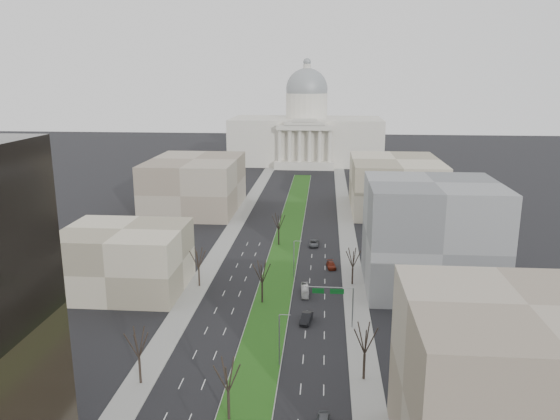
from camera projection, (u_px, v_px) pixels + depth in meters
The scene contains 24 objects.
ground at pixel (286, 245), 152.51m from camera, with size 600.00×600.00×0.00m, color black.
median at pixel (286, 246), 151.51m from camera, with size 8.00×222.03×0.20m.
sidewalk_left at pixel (205, 275), 129.73m from camera, with size 5.00×330.00×0.15m, color gray.
sidewalk_right at pixel (353, 279), 126.89m from camera, with size 5.00×330.00×0.15m, color gray.
capitol at pixel (306, 132), 293.27m from camera, with size 80.00×46.00×55.00m.
building_beige_left at pixel (124, 259), 119.65m from camera, with size 26.00×22.00×14.00m, color gray.
building_tan_right at pixel (518, 394), 62.07m from camera, with size 26.00×24.00×22.00m, color gray.
building_grey_right at pixel (431, 236), 119.78m from camera, with size 28.00×26.00×24.00m, color slate.
building_far_left at pixel (195, 184), 191.87m from camera, with size 30.00×40.00×18.00m, color gray.
building_far_right at pixel (395, 185), 191.03m from camera, with size 30.00×40.00×18.00m, color gray.
tree_left_mid at pixel (138, 342), 82.58m from camera, with size 5.40×5.40×9.72m.
tree_left_far at pixel (198, 258), 121.31m from camera, with size 5.28×5.28×9.50m.
tree_right_mid at pixel (365, 338), 83.62m from camera, with size 5.52×5.52×9.94m.
tree_right_far at pixel (353, 257), 122.46m from camera, with size 5.04×5.04×9.07m.
tree_median_a at pixel (228, 375), 73.61m from camera, with size 5.40×5.40×9.72m.
tree_median_b at pixel (262, 271), 112.30m from camera, with size 5.40×5.40×9.72m.
tree_median_c at pixel (279, 221), 150.99m from camera, with size 5.40×5.40×9.72m.
streetlamp_median_b at pixel (280, 339), 88.18m from camera, with size 1.90×0.20×9.16m.
streetlamp_median_c at pixel (294, 259), 126.87m from camera, with size 1.90×0.20×9.16m.
mast_arm_signs at pixel (338, 297), 101.61m from camera, with size 9.12×0.24×8.09m.
car_black at pixel (306, 318), 104.95m from camera, with size 1.81×5.19×1.71m, color black.
car_red at pixel (331, 265), 134.54m from camera, with size 2.03×4.98×1.45m, color #631B0D.
car_grey_far at pixel (314, 243), 151.96m from camera, with size 2.53×5.50×1.53m, color #54575D.
box_van at pixel (305, 290), 118.30m from camera, with size 1.53×6.53×1.82m, color white.
Camera 1 is at (10.55, -25.27, 46.32)m, focal length 35.00 mm.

